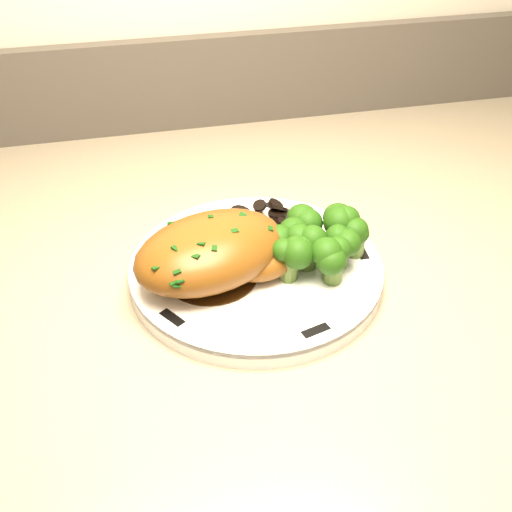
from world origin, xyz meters
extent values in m
cube|color=brown|center=(0.25, 1.67, 0.44)|extent=(2.05, 0.67, 0.88)
cube|color=gray|center=(0.25, 1.67, 0.90)|extent=(2.11, 0.70, 0.03)
cube|color=#4C443A|center=(0.25, 1.99, 0.97)|extent=(2.11, 0.02, 0.12)
cylinder|color=white|center=(0.10, 1.64, 0.92)|extent=(0.31, 0.31, 0.02)
cube|color=black|center=(0.14, 1.74, 0.93)|extent=(0.03, 0.02, 0.00)
cube|color=black|center=(0.02, 1.71, 0.93)|extent=(0.02, 0.02, 0.00)
cube|color=black|center=(0.02, 1.59, 0.93)|extent=(0.02, 0.03, 0.00)
cube|color=black|center=(0.13, 1.54, 0.93)|extent=(0.03, 0.02, 0.00)
cube|color=black|center=(0.21, 1.64, 0.93)|extent=(0.01, 0.02, 0.00)
cylinder|color=#351E09|center=(0.06, 1.64, 0.93)|extent=(0.09, 0.09, 0.00)
ellipsoid|color=brown|center=(0.06, 1.64, 0.96)|extent=(0.17, 0.14, 0.06)
ellipsoid|color=brown|center=(0.11, 1.63, 0.95)|extent=(0.08, 0.07, 0.03)
cube|color=#10380B|center=(0.02, 1.63, 0.98)|extent=(0.01, 0.00, 0.00)
cube|color=#10380B|center=(0.03, 1.63, 0.98)|extent=(0.01, 0.00, 0.00)
cube|color=#10380B|center=(0.05, 1.64, 0.99)|extent=(0.01, 0.00, 0.00)
cube|color=#10380B|center=(0.07, 1.64, 0.99)|extent=(0.01, 0.00, 0.00)
cube|color=#10380B|center=(0.08, 1.65, 0.98)|extent=(0.01, 0.00, 0.00)
cube|color=#10380B|center=(0.10, 1.65, 0.98)|extent=(0.01, 0.00, 0.00)
cylinder|color=black|center=(0.16, 1.70, 0.93)|extent=(0.02, 0.01, 0.01)
cylinder|color=black|center=(0.16, 1.71, 0.93)|extent=(0.02, 0.02, 0.01)
cylinder|color=black|center=(0.15, 1.71, 0.94)|extent=(0.02, 0.02, 0.01)
cylinder|color=black|center=(0.15, 1.72, 0.93)|extent=(0.02, 0.02, 0.01)
cylinder|color=black|center=(0.14, 1.72, 0.93)|extent=(0.02, 0.02, 0.01)
cylinder|color=black|center=(0.13, 1.72, 0.94)|extent=(0.02, 0.02, 0.01)
cylinder|color=black|center=(0.12, 1.72, 0.93)|extent=(0.02, 0.02, 0.01)
cylinder|color=black|center=(0.11, 1.72, 0.93)|extent=(0.02, 0.02, 0.00)
cylinder|color=black|center=(0.11, 1.72, 0.94)|extent=(0.02, 0.02, 0.01)
cylinder|color=black|center=(0.10, 1.71, 0.93)|extent=(0.02, 0.02, 0.01)
cylinder|color=black|center=(0.10, 1.71, 0.93)|extent=(0.02, 0.02, 0.01)
cylinder|color=black|center=(0.10, 1.70, 0.94)|extent=(0.02, 0.02, 0.01)
cylinder|color=black|center=(0.10, 1.70, 0.93)|extent=(0.02, 0.02, 0.01)
cylinder|color=black|center=(0.10, 1.69, 0.93)|extent=(0.03, 0.03, 0.01)
cylinder|color=black|center=(0.11, 1.69, 0.94)|extent=(0.03, 0.03, 0.02)
cylinder|color=black|center=(0.11, 1.68, 0.93)|extent=(0.03, 0.03, 0.02)
cylinder|color=black|center=(0.12, 1.68, 0.93)|extent=(0.02, 0.02, 0.01)
cylinder|color=black|center=(0.13, 1.68, 0.94)|extent=(0.02, 0.02, 0.01)
cylinder|color=black|center=(0.14, 1.68, 0.93)|extent=(0.03, 0.03, 0.01)
cylinder|color=black|center=(0.15, 1.69, 0.93)|extent=(0.03, 0.03, 0.01)
cylinder|color=black|center=(0.15, 1.69, 0.94)|extent=(0.03, 0.03, 0.02)
cylinder|color=black|center=(0.16, 1.70, 0.93)|extent=(0.03, 0.03, 0.01)
cylinder|color=#577330|center=(0.14, 1.66, 0.94)|extent=(0.02, 0.02, 0.02)
sphere|color=#123307|center=(0.14, 1.66, 0.96)|extent=(0.03, 0.03, 0.03)
cylinder|color=#577330|center=(0.16, 1.67, 0.94)|extent=(0.02, 0.02, 0.02)
sphere|color=#123307|center=(0.16, 1.67, 0.96)|extent=(0.03, 0.03, 0.03)
cylinder|color=#577330|center=(0.19, 1.65, 0.94)|extent=(0.02, 0.02, 0.02)
sphere|color=#123307|center=(0.19, 1.65, 0.96)|extent=(0.03, 0.03, 0.03)
cylinder|color=#577330|center=(0.15, 1.63, 0.94)|extent=(0.02, 0.02, 0.02)
sphere|color=#123307|center=(0.15, 1.63, 0.96)|extent=(0.03, 0.03, 0.03)
cylinder|color=#577330|center=(0.18, 1.62, 0.94)|extent=(0.02, 0.02, 0.02)
sphere|color=#123307|center=(0.18, 1.62, 0.96)|extent=(0.03, 0.03, 0.03)
cylinder|color=#577330|center=(0.20, 1.64, 0.94)|extent=(0.02, 0.02, 0.02)
sphere|color=#123307|center=(0.20, 1.64, 0.96)|extent=(0.03, 0.03, 0.03)
cylinder|color=#577330|center=(0.13, 1.62, 0.94)|extent=(0.02, 0.02, 0.02)
sphere|color=#123307|center=(0.13, 1.62, 0.96)|extent=(0.03, 0.03, 0.03)
cylinder|color=#577330|center=(0.17, 1.60, 0.94)|extent=(0.02, 0.02, 0.02)
sphere|color=#123307|center=(0.17, 1.60, 0.96)|extent=(0.03, 0.03, 0.03)
cylinder|color=#577330|center=(0.12, 1.64, 0.94)|extent=(0.02, 0.02, 0.02)
sphere|color=#123307|center=(0.12, 1.64, 0.96)|extent=(0.03, 0.03, 0.03)
camera|label=1|loc=(0.00, 1.18, 1.30)|focal=45.00mm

